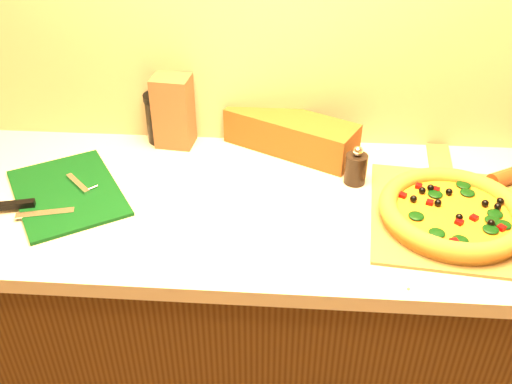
# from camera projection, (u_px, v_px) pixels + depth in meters

# --- Properties ---
(cabinet) EXTENTS (2.80, 0.65, 0.86)m
(cabinet) POSITION_uv_depth(u_px,v_px,m) (278.00, 325.00, 1.75)
(cabinet) COLOR #41240E
(cabinet) RESTS_ON ground
(countertop) EXTENTS (2.84, 0.68, 0.04)m
(countertop) POSITION_uv_depth(u_px,v_px,m) (281.00, 207.00, 1.50)
(countertop) COLOR beige
(countertop) RESTS_ON cabinet
(pizza_peel) EXTENTS (0.43, 0.59, 0.01)m
(pizza_peel) POSITION_uv_depth(u_px,v_px,m) (448.00, 212.00, 1.44)
(pizza_peel) COLOR brown
(pizza_peel) RESTS_ON countertop
(pizza) EXTENTS (0.36, 0.36, 0.05)m
(pizza) POSITION_uv_depth(u_px,v_px,m) (453.00, 212.00, 1.39)
(pizza) COLOR #AC702B
(pizza) RESTS_ON pizza_peel
(cutting_board) EXTENTS (0.40, 0.44, 0.03)m
(cutting_board) POSITION_uv_depth(u_px,v_px,m) (66.00, 193.00, 1.51)
(cutting_board) COLOR black
(cutting_board) RESTS_ON countertop
(pepper_grinder) EXTENTS (0.06, 0.06, 0.11)m
(pepper_grinder) POSITION_uv_depth(u_px,v_px,m) (356.00, 168.00, 1.53)
(pepper_grinder) COLOR black
(pepper_grinder) RESTS_ON countertop
(bread_bag) EXTENTS (0.41, 0.29, 0.11)m
(bread_bag) POSITION_uv_depth(u_px,v_px,m) (291.00, 133.00, 1.68)
(bread_bag) COLOR brown
(bread_bag) RESTS_ON countertop
(paper_bag) EXTENTS (0.12, 0.10, 0.22)m
(paper_bag) POSITION_uv_depth(u_px,v_px,m) (173.00, 111.00, 1.68)
(paper_bag) COLOR brown
(paper_bag) RESTS_ON countertop
(dark_jar) EXTENTS (0.09, 0.09, 0.15)m
(dark_jar) POSITION_uv_depth(u_px,v_px,m) (161.00, 118.00, 1.71)
(dark_jar) COLOR black
(dark_jar) RESTS_ON countertop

